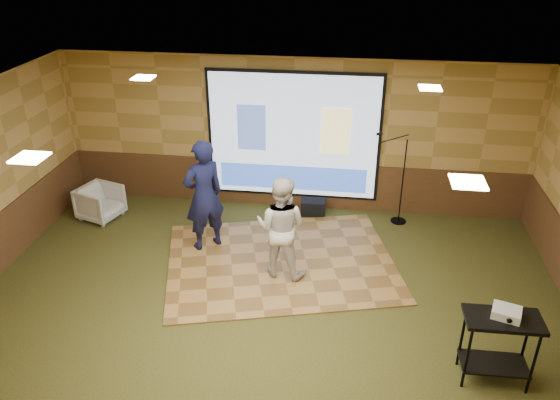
# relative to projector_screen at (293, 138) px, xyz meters

# --- Properties ---
(ground) EXTENTS (9.00, 9.00, 0.00)m
(ground) POSITION_rel_projector_screen_xyz_m (0.00, -3.44, -1.47)
(ground) COLOR #283719
(ground) RESTS_ON ground
(room_shell) EXTENTS (9.04, 7.04, 3.02)m
(room_shell) POSITION_rel_projector_screen_xyz_m (0.00, -3.44, 0.62)
(room_shell) COLOR tan
(room_shell) RESTS_ON ground
(wainscot_back) EXTENTS (9.00, 0.04, 0.95)m
(wainscot_back) POSITION_rel_projector_screen_xyz_m (0.00, 0.04, -1.00)
(wainscot_back) COLOR #512E1B
(wainscot_back) RESTS_ON ground
(projector_screen) EXTENTS (3.32, 0.06, 2.52)m
(projector_screen) POSITION_rel_projector_screen_xyz_m (0.00, 0.00, 0.00)
(projector_screen) COLOR black
(projector_screen) RESTS_ON room_shell
(downlight_nw) EXTENTS (0.32, 0.32, 0.02)m
(downlight_nw) POSITION_rel_projector_screen_xyz_m (-2.20, -1.64, 1.50)
(downlight_nw) COLOR #FFEABF
(downlight_nw) RESTS_ON room_shell
(downlight_ne) EXTENTS (0.32, 0.32, 0.02)m
(downlight_ne) POSITION_rel_projector_screen_xyz_m (2.20, -1.64, 1.50)
(downlight_ne) COLOR #FFEABF
(downlight_ne) RESTS_ON room_shell
(downlight_sw) EXTENTS (0.32, 0.32, 0.02)m
(downlight_sw) POSITION_rel_projector_screen_xyz_m (-2.20, -4.94, 1.50)
(downlight_sw) COLOR #FFEABF
(downlight_sw) RESTS_ON room_shell
(downlight_se) EXTENTS (0.32, 0.32, 0.02)m
(downlight_se) POSITION_rel_projector_screen_xyz_m (2.20, -4.94, 1.50)
(downlight_se) COLOR #FFEABF
(downlight_se) RESTS_ON room_shell
(dance_floor) EXTENTS (4.38, 3.75, 0.03)m
(dance_floor) POSITION_rel_projector_screen_xyz_m (0.04, -2.07, -1.46)
(dance_floor) COLOR olive
(dance_floor) RESTS_ON ground
(player_left) EXTENTS (0.86, 0.83, 1.98)m
(player_left) POSITION_rel_projector_screen_xyz_m (-1.32, -1.75, -0.46)
(player_left) COLOR #13163E
(player_left) RESTS_ON dance_floor
(player_right) EXTENTS (0.94, 0.79, 1.70)m
(player_right) POSITION_rel_projector_screen_xyz_m (0.09, -2.40, -0.60)
(player_right) COLOR silver
(player_right) RESTS_ON dance_floor
(av_table) EXTENTS (0.91, 0.48, 0.96)m
(av_table) POSITION_rel_projector_screen_xyz_m (3.02, -4.33, -0.81)
(av_table) COLOR black
(av_table) RESTS_ON ground
(projector) EXTENTS (0.39, 0.36, 0.11)m
(projector) POSITION_rel_projector_screen_xyz_m (3.05, -4.29, -0.46)
(projector) COLOR white
(projector) RESTS_ON av_table
(mic_stand) EXTENTS (0.71, 0.29, 1.81)m
(mic_stand) POSITION_rel_projector_screen_xyz_m (2.04, -0.36, -0.98)
(mic_stand) COLOR black
(mic_stand) RESTS_ON ground
(banquet_chair) EXTENTS (0.91, 0.89, 0.66)m
(banquet_chair) POSITION_rel_projector_screen_xyz_m (-3.62, -0.99, -1.15)
(banquet_chair) COLOR gray
(banquet_chair) RESTS_ON ground
(duffel_bag) EXTENTS (0.48, 0.33, 0.29)m
(duffel_bag) POSITION_rel_projector_screen_xyz_m (0.44, -0.27, -1.33)
(duffel_bag) COLOR black
(duffel_bag) RESTS_ON ground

